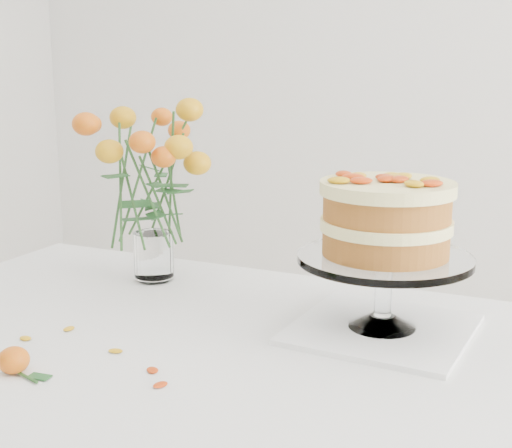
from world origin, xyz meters
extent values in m
cube|color=white|center=(0.00, 2.00, 1.35)|extent=(4.00, 0.04, 2.70)
cube|color=tan|center=(0.00, 0.00, 0.73)|extent=(1.40, 0.90, 0.04)
cylinder|color=tan|center=(-0.62, 0.37, 0.35)|extent=(0.06, 0.06, 0.71)
cube|color=white|center=(0.00, 0.00, 0.75)|extent=(1.42, 0.92, 0.01)
cube|color=white|center=(0.00, 0.46, 0.65)|extent=(1.42, 0.01, 0.20)
cube|color=white|center=(0.27, 0.18, 0.76)|extent=(0.32, 0.32, 0.01)
cylinder|color=white|center=(0.27, 0.18, 0.84)|extent=(0.03, 0.03, 0.10)
cylinder|color=white|center=(0.27, 0.18, 0.90)|extent=(0.31, 0.31, 0.01)
cylinder|color=#A25B24|center=(0.27, 0.18, 0.93)|extent=(0.29, 0.29, 0.04)
cylinder|color=#F9F7A1|center=(0.27, 0.18, 0.96)|extent=(0.30, 0.30, 0.02)
cylinder|color=#A25B24|center=(0.27, 0.18, 0.99)|extent=(0.29, 0.29, 0.04)
cylinder|color=#F9F7A1|center=(0.27, 0.18, 1.02)|extent=(0.30, 0.30, 0.02)
cylinder|color=white|center=(-0.28, 0.28, 0.76)|extent=(0.07, 0.07, 0.01)
cylinder|color=white|center=(-0.28, 0.28, 0.82)|extent=(0.09, 0.09, 0.10)
ellipsoid|color=#E74F0B|center=(-0.22, -0.23, 0.78)|extent=(0.05, 0.05, 0.04)
cylinder|color=#275221|center=(-0.18, -0.25, 0.76)|extent=(0.06, 0.02, 0.01)
ellipsoid|color=#DD9E0D|center=(-0.12, -0.10, 0.76)|extent=(0.03, 0.02, 0.00)
ellipsoid|color=#DD9E0D|center=(-0.02, -0.14, 0.76)|extent=(0.03, 0.02, 0.00)
ellipsoid|color=#DD9E0D|center=(0.02, -0.18, 0.76)|extent=(0.03, 0.02, 0.00)
ellipsoid|color=#DD9E0D|center=(-0.26, -0.05, 0.76)|extent=(0.03, 0.02, 0.00)
ellipsoid|color=#DD9E0D|center=(-0.30, -0.12, 0.76)|extent=(0.03, 0.02, 0.00)
camera|label=1|loc=(0.57, -1.03, 1.24)|focal=50.00mm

